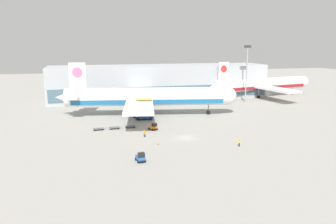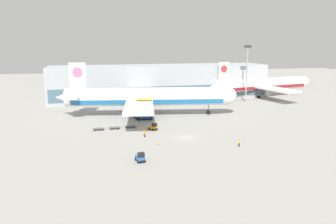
{
  "view_description": "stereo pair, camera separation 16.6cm",
  "coord_description": "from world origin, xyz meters",
  "px_view_note": "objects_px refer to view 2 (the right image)",
  "views": [
    {
      "loc": [
        -23.18,
        -74.15,
        22.58
      ],
      "look_at": [
        -1.19,
        12.6,
        4.0
      ],
      "focal_mm": 35.0,
      "sensor_mm": 36.0,
      "label": 1
    },
    {
      "loc": [
        -23.02,
        -74.19,
        22.58
      ],
      "look_at": [
        -1.19,
        12.6,
        4.0
      ],
      "focal_mm": 35.0,
      "sensor_mm": 36.0,
      "label": 2
    }
  ],
  "objects_px": {
    "scissor_lift_loader": "(144,112)",
    "ground_crew_near": "(144,133)",
    "baggage_dolly_second": "(114,128)",
    "airplane_main": "(145,97)",
    "baggage_tug_foreground": "(153,127)",
    "light_mast": "(247,69)",
    "traffic_cone_near": "(158,143)",
    "baggage_tug_mid": "(140,157)",
    "airplane_distant": "(261,85)",
    "ground_crew_far": "(239,142)",
    "baggage_dolly_lead": "(99,129)",
    "baggage_dolly_third": "(130,126)"
  },
  "relations": [
    {
      "from": "scissor_lift_loader",
      "to": "baggage_tug_mid",
      "type": "distance_m",
      "value": 37.03
    },
    {
      "from": "traffic_cone_near",
      "to": "baggage_tug_foreground",
      "type": "bearing_deg",
      "value": 82.95
    },
    {
      "from": "baggage_dolly_lead",
      "to": "ground_crew_far",
      "type": "relative_size",
      "value": 2.19
    },
    {
      "from": "airplane_distant",
      "to": "baggage_dolly_lead",
      "type": "distance_m",
      "value": 81.72
    },
    {
      "from": "scissor_lift_loader",
      "to": "ground_crew_near",
      "type": "relative_size",
      "value": 3.39
    },
    {
      "from": "airplane_main",
      "to": "traffic_cone_near",
      "type": "height_order",
      "value": "airplane_main"
    },
    {
      "from": "baggage_dolly_lead",
      "to": "ground_crew_near",
      "type": "relative_size",
      "value": 2.0
    },
    {
      "from": "baggage_tug_mid",
      "to": "baggage_dolly_lead",
      "type": "xyz_separation_m",
      "value": [
        -6.94,
        26.56,
        -0.49
      ]
    },
    {
      "from": "airplane_main",
      "to": "ground_crew_near",
      "type": "relative_size",
      "value": 31.12
    },
    {
      "from": "baggage_tug_mid",
      "to": "ground_crew_near",
      "type": "relative_size",
      "value": 1.41
    },
    {
      "from": "scissor_lift_loader",
      "to": "traffic_cone_near",
      "type": "bearing_deg",
      "value": -82.88
    },
    {
      "from": "light_mast",
      "to": "baggage_tug_mid",
      "type": "bearing_deg",
      "value": -132.12
    },
    {
      "from": "baggage_dolly_third",
      "to": "ground_crew_near",
      "type": "distance_m",
      "value": 10.37
    },
    {
      "from": "scissor_lift_loader",
      "to": "baggage_tug_mid",
      "type": "relative_size",
      "value": 2.41
    },
    {
      "from": "baggage_tug_foreground",
      "to": "airplane_distant",
      "type": "bearing_deg",
      "value": 101.04
    },
    {
      "from": "scissor_lift_loader",
      "to": "baggage_tug_foreground",
      "type": "bearing_deg",
      "value": -79.05
    },
    {
      "from": "ground_crew_near",
      "to": "ground_crew_far",
      "type": "xyz_separation_m",
      "value": [
        19.32,
        -12.71,
        -0.11
      ]
    },
    {
      "from": "baggage_dolly_lead",
      "to": "ground_crew_far",
      "type": "height_order",
      "value": "ground_crew_far"
    },
    {
      "from": "baggage_tug_mid",
      "to": "baggage_dolly_second",
      "type": "relative_size",
      "value": 0.7
    },
    {
      "from": "light_mast",
      "to": "scissor_lift_loader",
      "type": "xyz_separation_m",
      "value": [
        -44.91,
        -21.31,
        -10.58
      ]
    },
    {
      "from": "baggage_tug_mid",
      "to": "ground_crew_far",
      "type": "xyz_separation_m",
      "value": [
        23.15,
        4.23,
        0.11
      ]
    },
    {
      "from": "ground_crew_near",
      "to": "airplane_distant",
      "type": "bearing_deg",
      "value": 55.01
    },
    {
      "from": "baggage_dolly_lead",
      "to": "ground_crew_near",
      "type": "xyz_separation_m",
      "value": [
        10.77,
        -9.62,
        0.71
      ]
    },
    {
      "from": "airplane_distant",
      "to": "baggage_tug_foreground",
      "type": "xyz_separation_m",
      "value": [
        -56.57,
        -43.87,
        -4.45
      ]
    },
    {
      "from": "airplane_main",
      "to": "baggage_tug_foreground",
      "type": "height_order",
      "value": "airplane_main"
    },
    {
      "from": "scissor_lift_loader",
      "to": "baggage_dolly_second",
      "type": "height_order",
      "value": "scissor_lift_loader"
    },
    {
      "from": "baggage_tug_foreground",
      "to": "traffic_cone_near",
      "type": "bearing_deg",
      "value": -33.81
    },
    {
      "from": "baggage_tug_foreground",
      "to": "baggage_dolly_third",
      "type": "bearing_deg",
      "value": -151.41
    },
    {
      "from": "baggage_dolly_lead",
      "to": "baggage_dolly_third",
      "type": "distance_m",
      "value": 8.6
    },
    {
      "from": "baggage_dolly_lead",
      "to": "scissor_lift_loader",
      "type": "bearing_deg",
      "value": 33.69
    },
    {
      "from": "baggage_dolly_second",
      "to": "light_mast",
      "type": "bearing_deg",
      "value": 28.5
    },
    {
      "from": "scissor_lift_loader",
      "to": "baggage_dolly_second",
      "type": "distance_m",
      "value": 13.91
    },
    {
      "from": "airplane_main",
      "to": "airplane_distant",
      "type": "xyz_separation_m",
      "value": [
        55.22,
        24.95,
        -0.52
      ]
    },
    {
      "from": "scissor_lift_loader",
      "to": "baggage_dolly_third",
      "type": "relative_size",
      "value": 1.69
    },
    {
      "from": "baggage_tug_foreground",
      "to": "baggage_dolly_third",
      "type": "distance_m",
      "value": 6.93
    },
    {
      "from": "light_mast",
      "to": "traffic_cone_near",
      "type": "relative_size",
      "value": 37.15
    },
    {
      "from": "ground_crew_far",
      "to": "airplane_distant",
      "type": "bearing_deg",
      "value": -151.02
    },
    {
      "from": "light_mast",
      "to": "airplane_distant",
      "type": "xyz_separation_m",
      "value": [
        11.82,
        9.39,
        -7.59
      ]
    },
    {
      "from": "scissor_lift_loader",
      "to": "baggage_dolly_third",
      "type": "xyz_separation_m",
      "value": [
        -5.54,
        -9.24,
        -1.95
      ]
    },
    {
      "from": "ground_crew_far",
      "to": "ground_crew_near",
      "type": "bearing_deg",
      "value": -61.36
    },
    {
      "from": "baggage_tug_mid",
      "to": "baggage_dolly_second",
      "type": "height_order",
      "value": "baggage_tug_mid"
    },
    {
      "from": "scissor_lift_loader",
      "to": "baggage_dolly_second",
      "type": "xyz_separation_m",
      "value": [
        -9.91,
        -9.57,
        -1.95
      ]
    },
    {
      "from": "baggage_tug_mid",
      "to": "ground_crew_far",
      "type": "relative_size",
      "value": 1.54
    },
    {
      "from": "baggage_dolly_second",
      "to": "scissor_lift_loader",
      "type": "bearing_deg",
      "value": 43.12
    },
    {
      "from": "ground_crew_far",
      "to": "traffic_cone_near",
      "type": "distance_m",
      "value": 18.43
    },
    {
      "from": "airplane_distant",
      "to": "scissor_lift_loader",
      "type": "relative_size",
      "value": 8.37
    },
    {
      "from": "baggage_dolly_second",
      "to": "ground_crew_near",
      "type": "distance_m",
      "value": 11.79
    },
    {
      "from": "baggage_dolly_second",
      "to": "traffic_cone_near",
      "type": "bearing_deg",
      "value": -63.72
    },
    {
      "from": "baggage_dolly_lead",
      "to": "traffic_cone_near",
      "type": "height_order",
      "value": "traffic_cone_near"
    },
    {
      "from": "ground_crew_near",
      "to": "traffic_cone_near",
      "type": "bearing_deg",
      "value": -58.86
    }
  ]
}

